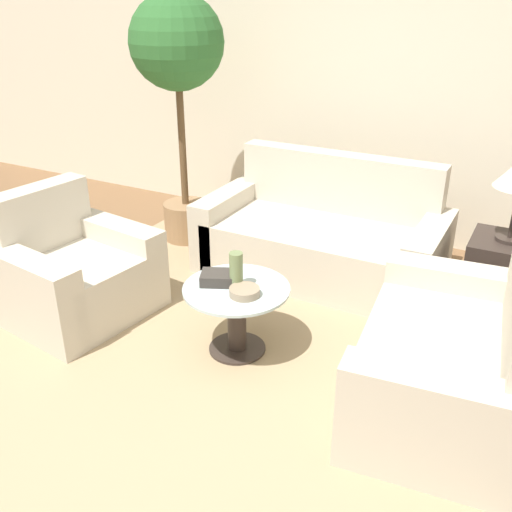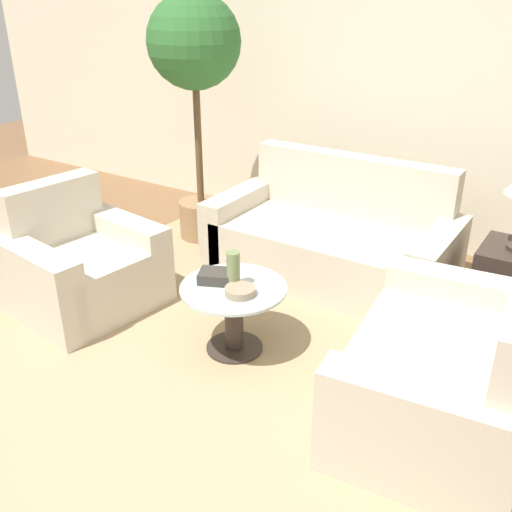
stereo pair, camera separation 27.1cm
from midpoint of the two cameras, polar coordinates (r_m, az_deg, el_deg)
name	(u,v)px [view 1 (the left image)]	position (r m, az deg, el deg)	size (l,w,h in m)	color
ground_plane	(164,430)	(3.13, -11.73, -16.76)	(14.00, 14.00, 0.00)	brown
wall_back	(370,87)	(5.10, 9.83, 16.27)	(10.00, 0.06, 2.60)	beige
rug	(237,349)	(3.65, -4.03, -9.31)	(3.46, 3.41, 0.01)	tan
sofa_main	(324,238)	(4.50, 5.13, 1.77)	(1.84, 0.91, 0.90)	beige
armchair	(72,274)	(4.17, -19.74, -1.77)	(0.95, 1.02, 0.86)	beige
loveseat	(461,363)	(3.19, 17.50, -10.26)	(1.00, 1.43, 0.88)	beige
coffee_table	(237,310)	(3.50, -4.17, -5.48)	(0.65, 0.65, 0.45)	#332823
side_table	(501,276)	(4.23, 21.68, -1.88)	(0.47, 0.47, 0.53)	#332823
potted_plant	(178,64)	(4.86, -9.51, 18.37)	(0.76, 0.76, 2.06)	#93704C
vase	(236,270)	(3.37, -4.30, -1.46)	(0.08, 0.08, 0.22)	#6B7A4C
bowl	(245,292)	(3.32, -3.50, -3.64)	(0.18, 0.18, 0.05)	gray
book_stack	(217,278)	(3.46, -6.14, -2.23)	(0.24, 0.22, 0.07)	#38332D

